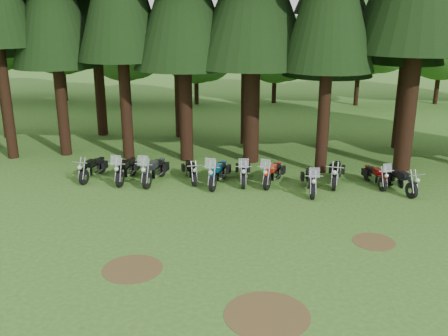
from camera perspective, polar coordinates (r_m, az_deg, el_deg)
The scene contains 21 objects.
ground at distance 16.63m, azimuth 1.56°, elevation -8.57°, with size 120.00×120.00×0.00m, color #31621C.
decid_1 at distance 44.06m, azimuth -17.99°, elevation 14.79°, with size 7.91×7.69×9.88m.
decid_2 at distance 41.34m, azimuth -11.09°, elevation 13.95°, with size 6.72×6.53×8.40m.
decid_3 at distance 40.53m, azimuth -2.89°, elevation 13.55°, with size 6.12×5.95×7.65m.
decid_4 at distance 41.34m, azimuth 6.26°, elevation 13.35°, with size 5.93×5.76×7.41m.
decid_5 at distance 41.30m, azimuth 16.06°, elevation 15.38°, with size 8.45×8.21×10.56m.
decid_6 at distance 44.23m, azimuth 24.24°, elevation 13.32°, with size 7.06×6.86×8.82m.
dirt_patch_0 at distance 15.34m, azimuth -10.42°, elevation -11.25°, with size 1.80×1.80×0.01m, color #4C3D1E.
dirt_patch_1 at distance 17.43m, azimuth 16.75°, elevation -8.07°, with size 1.40×1.40×0.01m, color #4C3D1E.
dirt_patch_2 at distance 13.13m, azimuth 4.93°, elevation -16.37°, with size 2.20×2.20×0.01m, color #4C3D1E.
motorcycle_0 at distance 23.36m, azimuth -14.76°, elevation -0.11°, with size 0.53×2.25×0.92m.
motorcycle_1 at distance 22.72m, azimuth -11.11°, elevation -0.24°, with size 0.52×2.43×1.52m.
motorcycle_2 at distance 22.32m, azimuth -7.97°, elevation -0.35°, with size 0.72×2.51×1.57m.
motorcycle_3 at distance 22.40m, azimuth -3.82°, elevation -0.40°, with size 0.81×2.01×0.85m.
motorcycle_4 at distance 21.79m, azimuth -0.69°, elevation -0.64°, with size 0.73×2.47×1.55m.
motorcycle_5 at distance 22.10m, azimuth 2.20°, elevation -0.50°, with size 0.48×2.28×1.43m.
motorcycle_6 at distance 21.99m, azimuth 5.60°, elevation -0.65°, with size 0.98×2.26×1.45m.
motorcycle_7 at distance 21.19m, azimuth 9.84°, elevation -1.55°, with size 0.43×2.28×1.43m.
motorcycle_8 at distance 22.42m, azimuth 12.67°, elevation -0.65°, with size 0.59×2.31×0.95m.
motorcycle_9 at distance 22.69m, azimuth 16.90°, elevation -0.91°, with size 0.79×2.05×1.30m.
motorcycle_10 at distance 22.26m, azimuth 19.49°, elevation -1.44°, with size 0.95×2.12×0.91m.
Camera 1 is at (0.90, -14.91, 7.32)m, focal length 40.00 mm.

